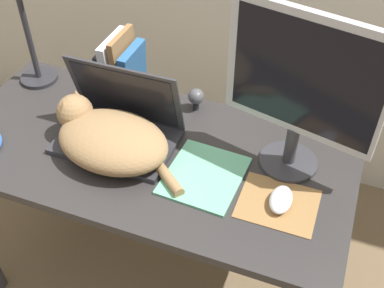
{
  "coord_description": "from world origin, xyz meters",
  "views": [
    {
      "loc": [
        0.5,
        -0.65,
        1.7
      ],
      "look_at": [
        0.16,
        0.27,
        0.8
      ],
      "focal_mm": 45.0,
      "sensor_mm": 36.0,
      "label": 1
    }
  ],
  "objects_px": {
    "external_monitor": "(302,87)",
    "book_row": "(121,72)",
    "computer_mouse": "(281,200)",
    "webcam": "(196,97)",
    "cat": "(109,138)",
    "laptop": "(119,127)",
    "notepad": "(204,175)"
  },
  "relations": [
    {
      "from": "external_monitor",
      "to": "webcam",
      "type": "relative_size",
      "value": 6.22
    },
    {
      "from": "laptop",
      "to": "book_row",
      "type": "xyz_separation_m",
      "value": [
        -0.08,
        0.19,
        0.06
      ]
    },
    {
      "from": "external_monitor",
      "to": "notepad",
      "type": "relative_size",
      "value": 1.94
    },
    {
      "from": "computer_mouse",
      "to": "book_row",
      "type": "distance_m",
      "value": 0.68
    },
    {
      "from": "book_row",
      "to": "webcam",
      "type": "distance_m",
      "value": 0.26
    },
    {
      "from": "computer_mouse",
      "to": "webcam",
      "type": "height_order",
      "value": "webcam"
    },
    {
      "from": "external_monitor",
      "to": "webcam",
      "type": "distance_m",
      "value": 0.44
    },
    {
      "from": "external_monitor",
      "to": "book_row",
      "type": "distance_m",
      "value": 0.63
    },
    {
      "from": "cat",
      "to": "book_row",
      "type": "distance_m",
      "value": 0.28
    },
    {
      "from": "computer_mouse",
      "to": "book_row",
      "type": "bearing_deg",
      "value": 155.45
    },
    {
      "from": "laptop",
      "to": "external_monitor",
      "type": "bearing_deg",
      "value": 8.45
    },
    {
      "from": "external_monitor",
      "to": "notepad",
      "type": "bearing_deg",
      "value": -147.08
    },
    {
      "from": "cat",
      "to": "computer_mouse",
      "type": "xyz_separation_m",
      "value": [
        0.52,
        -0.02,
        -0.04
      ]
    },
    {
      "from": "webcam",
      "to": "cat",
      "type": "bearing_deg",
      "value": -118.97
    },
    {
      "from": "book_row",
      "to": "notepad",
      "type": "bearing_deg",
      "value": -33.38
    },
    {
      "from": "laptop",
      "to": "webcam",
      "type": "height_order",
      "value": "laptop"
    },
    {
      "from": "cat",
      "to": "notepad",
      "type": "height_order",
      "value": "cat"
    },
    {
      "from": "book_row",
      "to": "notepad",
      "type": "distance_m",
      "value": 0.47
    },
    {
      "from": "cat",
      "to": "book_row",
      "type": "xyz_separation_m",
      "value": [
        -0.09,
        0.26,
        0.04
      ]
    },
    {
      "from": "laptop",
      "to": "notepad",
      "type": "height_order",
      "value": "laptop"
    },
    {
      "from": "book_row",
      "to": "webcam",
      "type": "bearing_deg",
      "value": 7.43
    },
    {
      "from": "cat",
      "to": "external_monitor",
      "type": "height_order",
      "value": "external_monitor"
    },
    {
      "from": "laptop",
      "to": "computer_mouse",
      "type": "distance_m",
      "value": 0.53
    },
    {
      "from": "notepad",
      "to": "computer_mouse",
      "type": "bearing_deg",
      "value": -6.65
    },
    {
      "from": "notepad",
      "to": "webcam",
      "type": "bearing_deg",
      "value": 114.72
    },
    {
      "from": "cat",
      "to": "computer_mouse",
      "type": "distance_m",
      "value": 0.52
    },
    {
      "from": "book_row",
      "to": "notepad",
      "type": "xyz_separation_m",
      "value": [
        0.38,
        -0.25,
        -0.11
      ]
    },
    {
      "from": "computer_mouse",
      "to": "notepad",
      "type": "distance_m",
      "value": 0.23
    },
    {
      "from": "laptop",
      "to": "cat",
      "type": "relative_size",
      "value": 0.78
    },
    {
      "from": "laptop",
      "to": "computer_mouse",
      "type": "height_order",
      "value": "laptop"
    },
    {
      "from": "cat",
      "to": "book_row",
      "type": "relative_size",
      "value": 1.84
    },
    {
      "from": "external_monitor",
      "to": "book_row",
      "type": "xyz_separation_m",
      "value": [
        -0.59,
        0.11,
        -0.16
      ]
    }
  ]
}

